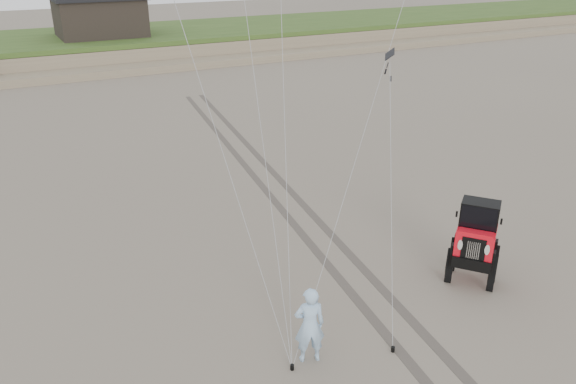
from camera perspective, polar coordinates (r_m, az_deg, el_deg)
name	(u,v)px	position (r m, az deg, el deg)	size (l,w,h in m)	color
ground	(377,353)	(12.27, 9.02, -15.83)	(160.00, 160.00, 0.00)	#6B6054
dune_ridge	(75,49)	(45.80, -20.84, 13.40)	(160.00, 14.25, 1.73)	#7A6B54
cabin	(99,15)	(45.32, -18.61, 16.70)	(6.40, 5.40, 3.35)	black
jeep	(474,251)	(14.65, 18.36, -5.75)	(1.98, 4.58, 1.71)	red
man	(310,325)	(11.46, 2.20, -13.35)	(0.62, 0.41, 1.70)	#89B1D4
stake_main	(292,367)	(11.70, 0.42, -17.38)	(0.08, 0.08, 0.12)	black
stake_aux	(393,349)	(12.32, 10.61, -15.42)	(0.08, 0.08, 0.12)	black
tire_tracks	(283,196)	(18.99, -0.49, -0.45)	(5.22, 29.74, 0.01)	#4C443D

